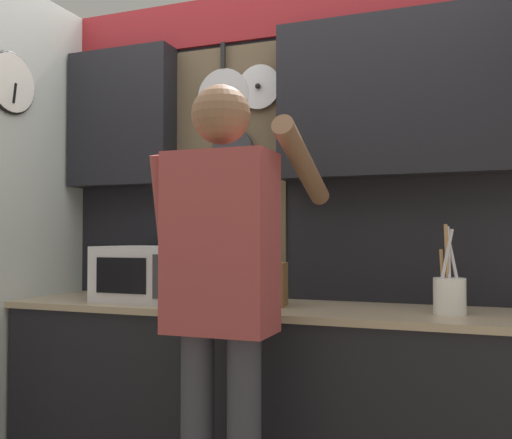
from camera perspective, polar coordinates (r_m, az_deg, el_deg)
name	(u,v)px	position (r m, az deg, el deg)	size (l,w,h in m)	color
base_cabinet_counter	(258,405)	(2.68, 0.15, -18.09)	(2.34, 0.59, 0.89)	black
back_wall_unit	(282,175)	(2.82, 2.58, 4.49)	(2.91, 0.20, 2.44)	black
microwave	(153,273)	(2.80, -10.28, -5.31)	(0.47, 0.38, 0.26)	silver
knife_block	(273,284)	(2.54, 1.74, -6.44)	(0.13, 0.16, 0.25)	brown
utensil_crock	(449,293)	(2.41, 18.77, -6.96)	(0.13, 0.13, 0.36)	white
person	(222,280)	(2.05, -3.43, -6.03)	(0.54, 0.65, 1.74)	#383842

